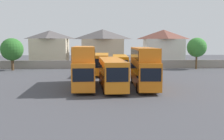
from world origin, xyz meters
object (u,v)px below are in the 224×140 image
Objects in this scene: bus_5 at (120,63)px; house_terrace_right at (163,47)px; house_terrace_left at (50,48)px; house_terrace_centre at (103,47)px; tree_left_of_lot at (12,49)px; bus_1 at (84,64)px; bus_4 at (101,63)px; bus_3 at (144,65)px; tree_behind_wall at (197,47)px; bus_2 at (112,72)px.

bus_5 is 21.41m from house_terrace_right.
house_terrace_right is at bearing -0.19° from house_terrace_left.
house_terrace_centre reaches higher than house_terrace_left.
house_terrace_centre is at bearing 31.95° from tree_left_of_lot.
bus_4 is at bearing 168.82° from bus_1.
house_terrace_right is at bearing 140.38° from bus_4.
bus_3 is 1.25× the size of house_terrace_left.
tree_left_of_lot is at bearing -109.24° from bus_4.
tree_behind_wall is (4.77, -9.53, 0.11)m from house_terrace_right.
house_terrace_left is 0.93× the size of house_terrace_right.
tree_left_of_lot is (-21.12, 7.00, 2.32)m from bus_5.
house_terrace_centre is at bearing 178.24° from bus_2.
bus_4 is 1.24× the size of house_terrace_right.
bus_2 is 14.73m from bus_4.
house_terrace_right is 10.66m from tree_behind_wall.
bus_5 is at bearing -170.42° from bus_3.
bus_1 is 3.54m from bus_2.
bus_2 is at bearing -48.60° from tree_left_of_lot.
house_terrace_left is (-17.44, 32.00, 1.55)m from bus_3.
house_terrace_right is at bearing 17.63° from tree_left_of_lot.
bus_1 is 1.81× the size of tree_left_of_lot.
bus_5 is at bearing 168.61° from bus_2.
tree_behind_wall is (22.30, 21.87, 1.71)m from bus_1.
house_terrace_left reaches higher than bus_1.
bus_4 is 1.33× the size of house_terrace_left.
house_terrace_right is (27.61, -0.09, 0.13)m from house_terrace_left.
bus_4 is at bearing -89.70° from bus_5.
bus_2 is at bearing -130.02° from tree_behind_wall.
bus_2 is 1.26× the size of house_terrace_right.
bus_3 is at bearing -81.80° from house_terrace_centre.
bus_2 is at bearing -113.82° from house_terrace_right.
bus_5 is 1.62× the size of tree_behind_wall.
bus_2 is at bearing -88.72° from house_terrace_centre.
bus_1 is 1.12× the size of house_terrace_centre.
tree_behind_wall is at bearing 132.01° from bus_1.
bus_2 is 1.02× the size of bus_4.
bus_4 is 1.83× the size of tree_left_of_lot.
bus_1 is at bearing -72.25° from house_terrace_left.
bus_1 is 36.00m from house_terrace_right.
bus_1 is 14.96m from bus_5.
bus_4 is at bearing -158.69° from tree_behind_wall.
bus_3 is at bearing -42.94° from tree_left_of_lot.
house_terrace_centre is 14.91m from house_terrace_right.
house_terrace_left is 1.37× the size of tree_left_of_lot.
bus_3 is 15.44m from bus_4.
bus_3 is at bearing -61.40° from house_terrace_left.
tree_left_of_lot reaches higher than bus_1.
bus_4 is at bearing -21.11° from tree_left_of_lot.
bus_1 is 1.32× the size of house_terrace_left.
tree_left_of_lot is at bearing -178.49° from tree_behind_wall.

